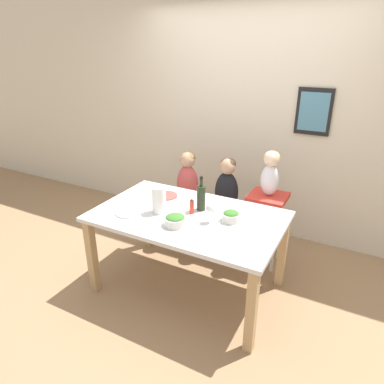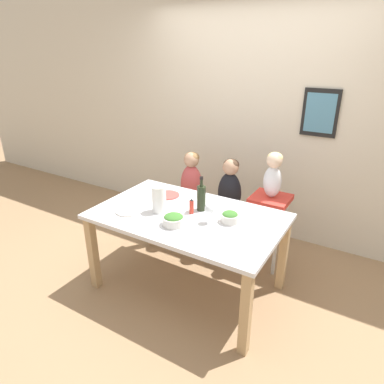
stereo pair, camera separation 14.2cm
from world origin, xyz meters
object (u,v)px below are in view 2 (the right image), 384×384
at_px(person_baby_right, 273,172).
at_px(dinner_plate_front_left, 128,211).
at_px(person_child_center, 230,186).
at_px(wine_glass_near, 209,209).
at_px(person_child_left, 191,178).
at_px(wine_bottle, 201,197).
at_px(chair_right_highchair, 269,212).
at_px(chair_far_left, 191,209).
at_px(dinner_plate_back_left, 168,195).
at_px(paper_towel_roll, 159,199).
at_px(salad_bowl_small, 230,217).
at_px(chair_far_center, 228,219).
at_px(salad_bowl_large, 173,220).

xyz_separation_m(person_baby_right, dinner_plate_front_left, (-0.95, -0.94, -0.24)).
distance_m(person_child_center, person_baby_right, 0.49).
bearing_deg(dinner_plate_front_left, wine_glass_near, 14.55).
distance_m(person_child_left, wine_bottle, 0.75).
distance_m(person_child_left, person_baby_right, 0.91).
xyz_separation_m(chair_right_highchair, dinner_plate_front_left, (-0.95, -0.94, 0.17)).
distance_m(chair_far_left, dinner_plate_back_left, 0.60).
height_order(person_child_center, paper_towel_roll, person_child_center).
xyz_separation_m(chair_right_highchair, dinner_plate_back_left, (-0.85, -0.48, 0.17)).
xyz_separation_m(chair_right_highchair, salad_bowl_small, (-0.12, -0.66, 0.21)).
xyz_separation_m(wine_bottle, wine_glass_near, (0.17, -0.17, -0.00)).
distance_m(chair_far_center, chair_right_highchair, 0.47).
xyz_separation_m(person_child_center, dinner_plate_front_left, (-0.52, -0.94, -0.01)).
xyz_separation_m(chair_far_left, dinner_plate_back_left, (0.03, -0.48, 0.36)).
height_order(wine_bottle, dinner_plate_back_left, wine_bottle).
bearing_deg(wine_glass_near, chair_far_left, 129.38).
bearing_deg(chair_right_highchair, dinner_plate_back_left, -150.63).
relative_size(chair_right_highchair, wine_glass_near, 4.41).
distance_m(chair_far_left, salad_bowl_small, 1.08).
bearing_deg(dinner_plate_back_left, person_child_center, 48.58).
bearing_deg(wine_glass_near, wine_bottle, 134.81).
distance_m(person_child_center, dinner_plate_back_left, 0.64).
bearing_deg(chair_far_center, person_child_left, 179.87).
distance_m(chair_right_highchair, paper_towel_roll, 1.11).
relative_size(wine_bottle, salad_bowl_large, 1.71).
height_order(chair_far_left, salad_bowl_large, salad_bowl_large).
distance_m(salad_bowl_small, dinner_plate_back_left, 0.76).
bearing_deg(salad_bowl_small, paper_towel_roll, -167.47).
distance_m(chair_right_highchair, person_baby_right, 0.41).
xyz_separation_m(paper_towel_roll, dinner_plate_back_left, (-0.13, 0.31, -0.11)).
bearing_deg(dinner_plate_back_left, person_baby_right, 29.44).
relative_size(chair_far_center, person_child_center, 0.81).
xyz_separation_m(wine_glass_near, salad_bowl_large, (-0.23, -0.18, -0.07)).
bearing_deg(person_child_center, person_baby_right, 0.06).
relative_size(person_child_center, salad_bowl_small, 3.93).
height_order(wine_bottle, dinner_plate_front_left, wine_bottle).
distance_m(person_child_center, salad_bowl_small, 0.73).
bearing_deg(wine_glass_near, chair_right_highchair, 71.15).
bearing_deg(chair_far_center, wine_glass_near, -77.28).
xyz_separation_m(salad_bowl_small, dinner_plate_front_left, (-0.83, -0.28, -0.04)).
height_order(chair_right_highchair, wine_bottle, wine_bottle).
bearing_deg(salad_bowl_small, person_child_left, 138.96).
height_order(chair_far_left, paper_towel_roll, paper_towel_roll).
height_order(chair_right_highchair, salad_bowl_large, salad_bowl_large).
xyz_separation_m(chair_far_center, salad_bowl_large, (-0.06, -0.93, 0.40)).
bearing_deg(person_child_center, chair_far_center, -90.00).
distance_m(chair_far_center, dinner_plate_front_left, 1.13).
relative_size(chair_far_center, wine_glass_near, 2.77).
distance_m(wine_bottle, dinner_plate_front_left, 0.64).
xyz_separation_m(person_child_left, dinner_plate_back_left, (0.03, -0.48, -0.01)).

